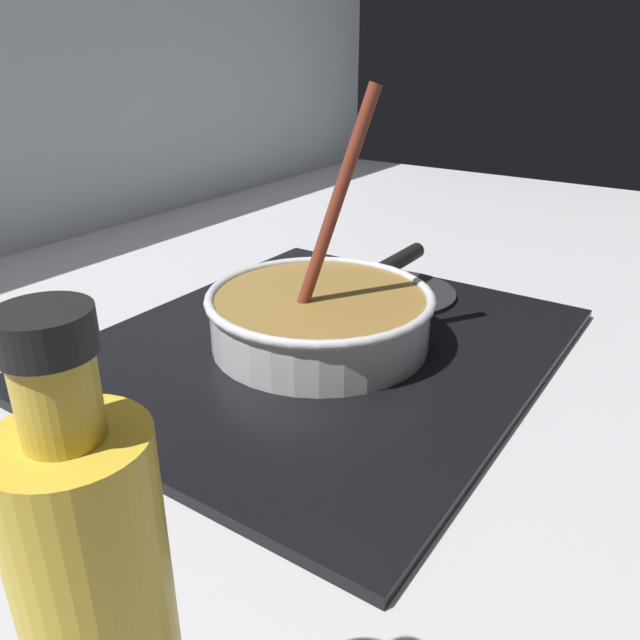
{
  "coord_description": "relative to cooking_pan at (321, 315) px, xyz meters",
  "views": [
    {
      "loc": [
        -0.48,
        -0.23,
        0.34
      ],
      "look_at": [
        0.06,
        0.14,
        0.04
      ],
      "focal_mm": 35.33,
      "sensor_mm": 36.0,
      "label": 1
    }
  ],
  "objects": [
    {
      "name": "hob_plate",
      "position": [
        -0.0,
        -0.0,
        -0.04
      ],
      "size": [
        0.56,
        0.48,
        0.01
      ],
      "primitive_type": "cube",
      "color": "black",
      "rests_on": "ground"
    },
    {
      "name": "sauce_bottle",
      "position": [
        -0.45,
        -0.2,
        0.07
      ],
      "size": [
        0.06,
        0.06,
        0.26
      ],
      "color": "gold",
      "rests_on": "ground"
    },
    {
      "name": "ground",
      "position": [
        -0.06,
        -0.14,
        -0.07
      ],
      "size": [
        2.4,
        1.6,
        0.04
      ],
      "primitive_type": "cube",
      "color": "#B7B7BC"
    },
    {
      "name": "cooking_pan",
      "position": [
        0.0,
        0.0,
        0.0
      ],
      "size": [
        0.38,
        0.26,
        0.29
      ],
      "color": "silver",
      "rests_on": "hob_plate"
    },
    {
      "name": "burner_ring",
      "position": [
        -0.0,
        -0.0,
        -0.03
      ],
      "size": [
        0.19,
        0.19,
        0.01
      ],
      "primitive_type": "torus",
      "color": "#592D0C",
      "rests_on": "hob_plate"
    },
    {
      "name": "spare_burner",
      "position": [
        0.18,
        -0.0,
        -0.03
      ],
      "size": [
        0.17,
        0.17,
        0.01
      ],
      "primitive_type": "cylinder",
      "color": "#262628",
      "rests_on": "hob_plate"
    }
  ]
}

